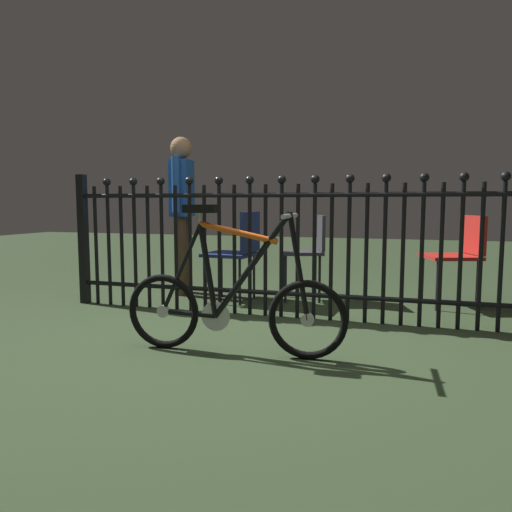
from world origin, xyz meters
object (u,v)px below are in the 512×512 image
Objects in this scene: chair_red at (459,251)px; chair_navy at (238,247)px; bicycle at (232,303)px; chair_charcoal at (309,247)px; person_visitor at (182,202)px.

chair_navy is (-1.92, -0.36, 0.01)m from chair_red.
bicycle is 1.79m from chair_charcoal.
chair_charcoal is (0.61, 0.27, -0.01)m from chair_navy.
chair_red is 0.52× the size of person_visitor.
chair_charcoal is at bearing 2.84° from person_visitor.
bicycle is 2.36m from chair_red.
chair_red is (1.43, 1.87, 0.18)m from bicycle.
chair_navy reaches higher than chair_charcoal.
bicycle reaches higher than chair_red.
chair_red is at bearing 4.30° from chair_charcoal.
chair_navy is 0.81m from person_visitor.
chair_red is at bearing 52.70° from bicycle.
bicycle reaches higher than chair_charcoal.
chair_charcoal is (0.12, 1.77, 0.19)m from bicycle.
bicycle is 1.65× the size of chair_navy.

